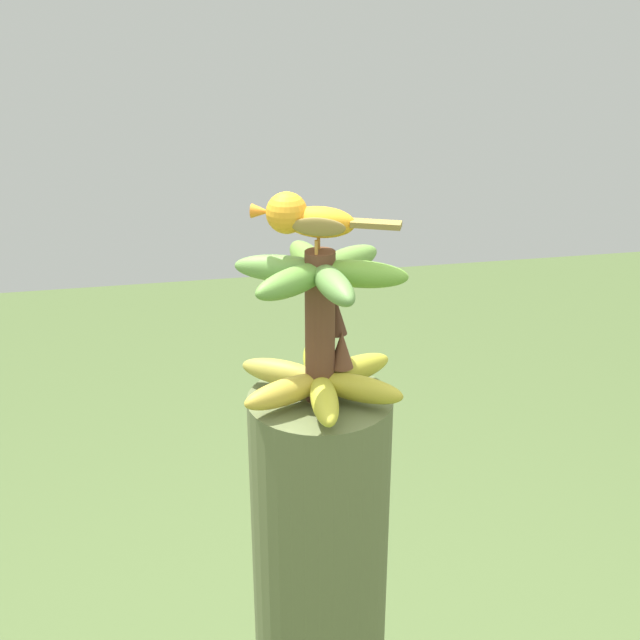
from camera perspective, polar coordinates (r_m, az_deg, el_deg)
The scene contains 2 objects.
banana_bunch at distance 1.23m, azimuth 0.06°, elevation -0.51°, with size 0.27×0.26×0.23m.
perched_bird at distance 1.18m, azimuth -1.07°, elevation 6.94°, with size 0.10×0.20×0.08m.
Camera 1 is at (1.11, -0.21, 1.87)m, focal length 47.18 mm.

